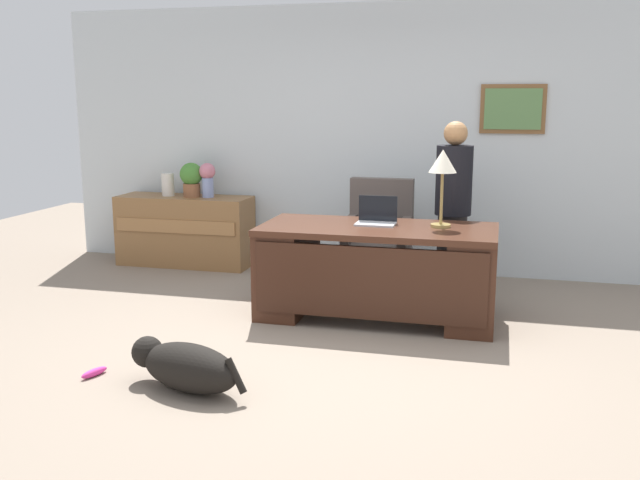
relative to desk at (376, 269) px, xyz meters
name	(u,v)px	position (x,y,z in m)	size (l,w,h in m)	color
ground_plane	(323,352)	(-0.22, -0.89, -0.41)	(12.00, 12.00, 0.00)	gray
back_wall	(386,140)	(-0.22, 1.71, 0.94)	(7.00, 0.16, 2.70)	silver
desk	(376,269)	(0.00, 0.00, 0.00)	(1.89, 0.87, 0.76)	#422316
credenza	(185,231)	(-2.32, 1.36, -0.04)	(1.43, 0.50, 0.74)	olive
armchair	(378,239)	(-0.15, 0.94, 0.05)	(0.60, 0.59, 1.02)	#564C47
person_standing	(453,209)	(0.54, 0.80, 0.39)	(0.32, 0.32, 1.57)	#262323
dog_lying	(185,366)	(-0.88, -1.73, -0.26)	(0.84, 0.47, 0.30)	black
laptop	(377,217)	(-0.03, 0.14, 0.40)	(0.32, 0.22, 0.22)	#B2B5BA
desk_lamp	(443,166)	(0.49, 0.12, 0.83)	(0.22, 0.22, 0.62)	#9E8447
vase_with_flowers	(207,178)	(-2.04, 1.36, 0.54)	(0.17, 0.17, 0.36)	#8497CC
vase_empty	(168,185)	(-2.50, 1.36, 0.45)	(0.13, 0.13, 0.24)	silver
potted_plant	(191,178)	(-2.23, 1.36, 0.53)	(0.24, 0.24, 0.36)	brown
dog_toy_ball	(170,360)	(-1.15, -1.41, -0.36)	(0.10, 0.10, 0.10)	#D8338C
dog_toy_bone	(94,372)	(-1.55, -1.68, -0.39)	(0.20, 0.05, 0.05)	#D8338C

